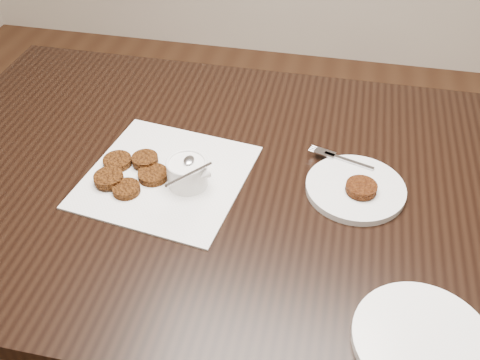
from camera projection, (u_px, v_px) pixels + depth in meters
name	position (u px, v px, depth m)	size (l,w,h in m)	color
table	(236.00, 289.00, 1.37)	(1.43, 0.92, 0.75)	black
napkin	(166.00, 176.00, 1.12)	(0.32, 0.32, 0.00)	silver
sauce_ramekin	(186.00, 161.00, 1.07)	(0.11, 0.11, 0.12)	white
patty_cluster	(130.00, 170.00, 1.12)	(0.21, 0.21, 0.02)	#65320D
plate_with_patty	(356.00, 186.00, 1.08)	(0.20, 0.20, 0.03)	silver
plate_empty	(423.00, 341.00, 0.82)	(0.22, 0.22, 0.02)	white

